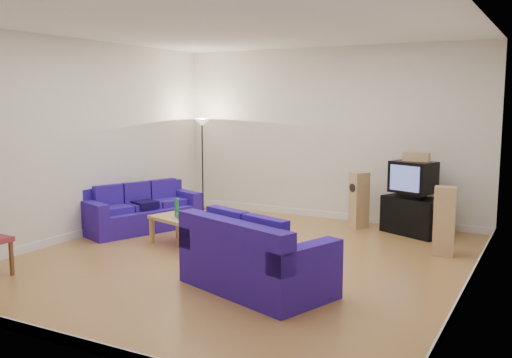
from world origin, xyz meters
The scene contains 15 objects.
room centered at (0.00, 0.00, 1.54)m, with size 6.01×6.51×3.21m.
sofa_three_seat centered at (-2.50, 0.80, 0.28)m, with size 1.50×2.16×0.77m.
sofa_loveseat centered at (0.76, -1.08, 0.34)m, with size 2.01×1.52×0.89m.
coffee_table centered at (-1.10, 0.22, 0.39)m, with size 1.35×0.94×0.44m.
bottle centered at (-1.31, 0.26, 0.59)m, with size 0.07×0.07×0.28m, color #197233.
tissue_box centered at (-1.12, 0.15, 0.49)m, with size 0.21×0.12×0.09m, color green.
red_canister centered at (-0.83, 0.35, 0.51)m, with size 0.09×0.09×0.13m, color red.
remote centered at (-0.80, 0.14, 0.46)m, with size 0.18×0.06×0.02m, color black.
tv_stand centered at (1.78, 2.70, 0.31)m, with size 1.02×0.57×0.62m, color black.
av_receiver centered at (1.73, 2.65, 0.67)m, with size 0.39×0.32×0.09m, color black.
television centered at (1.74, 2.64, 0.97)m, with size 0.80×0.69×0.52m.
centre_speaker centered at (1.78, 2.68, 1.31)m, with size 0.43×0.17×0.15m, color tan.
speaker_left centered at (0.81, 2.70, 0.49)m, with size 0.35×0.37×0.99m.
speaker_right centered at (2.45, 1.57, 0.50)m, with size 0.33×0.27×1.01m.
floor_lamp centered at (-2.45, 2.70, 1.54)m, with size 0.32×0.32×1.86m.
Camera 1 is at (3.85, -6.79, 2.25)m, focal length 40.00 mm.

